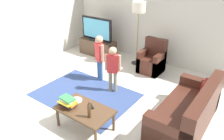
# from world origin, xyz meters

# --- Properties ---
(ground) EXTENTS (7.80, 7.80, 0.00)m
(ground) POSITION_xyz_m (0.00, 0.00, 0.00)
(ground) COLOR beige
(wall_back) EXTENTS (6.00, 0.12, 2.70)m
(wall_back) POSITION_xyz_m (0.00, 3.00, 1.35)
(wall_back) COLOR silver
(wall_back) RESTS_ON ground
(wall_left) EXTENTS (0.12, 6.00, 2.70)m
(wall_left) POSITION_xyz_m (-3.00, 0.00, 1.35)
(wall_left) COLOR silver
(wall_left) RESTS_ON ground
(area_rug) EXTENTS (2.20, 1.60, 0.01)m
(area_rug) POSITION_xyz_m (-0.52, 0.27, 0.00)
(area_rug) COLOR #33477A
(area_rug) RESTS_ON ground
(tv_stand) EXTENTS (1.20, 0.44, 0.50)m
(tv_stand) POSITION_xyz_m (-1.81, 2.30, 0.24)
(tv_stand) COLOR #4C3828
(tv_stand) RESTS_ON ground
(tv) EXTENTS (1.10, 0.28, 0.71)m
(tv) POSITION_xyz_m (-1.81, 2.28, 0.85)
(tv) COLOR black
(tv) RESTS_ON tv_stand
(couch) EXTENTS (0.80, 1.80, 0.86)m
(couch) POSITION_xyz_m (1.74, 0.59, 0.29)
(couch) COLOR #472319
(couch) RESTS_ON ground
(armchair) EXTENTS (0.60, 0.60, 0.90)m
(armchair) POSITION_xyz_m (0.14, 2.26, 0.30)
(armchair) COLOR #472319
(armchair) RESTS_ON ground
(floor_lamp) EXTENTS (0.36, 0.36, 1.78)m
(floor_lamp) POSITION_xyz_m (-0.46, 2.45, 1.54)
(floor_lamp) COLOR #262626
(floor_lamp) RESTS_ON ground
(child_near_tv) EXTENTS (0.36, 0.23, 1.16)m
(child_near_tv) POSITION_xyz_m (-0.71, 1.05, 0.70)
(child_near_tv) COLOR #33598C
(child_near_tv) RESTS_ON ground
(child_center) EXTENTS (0.34, 0.22, 1.10)m
(child_center) POSITION_xyz_m (-0.11, 0.78, 0.66)
(child_center) COLOR gray
(child_center) RESTS_ON ground
(coffee_table) EXTENTS (1.00, 0.60, 0.42)m
(coffee_table) POSITION_xyz_m (0.24, -0.55, 0.37)
(coffee_table) COLOR #513823
(coffee_table) RESTS_ON ground
(book_stack) EXTENTS (0.31, 0.23, 0.18)m
(book_stack) POSITION_xyz_m (-0.04, -0.67, 0.51)
(book_stack) COLOR red
(book_stack) RESTS_ON coffee_table
(bottle) EXTENTS (0.06, 0.06, 0.30)m
(bottle) POSITION_xyz_m (0.46, -0.67, 0.55)
(bottle) COLOR #4C3319
(bottle) RESTS_ON coffee_table
(tv_remote) EXTENTS (0.17, 0.13, 0.02)m
(tv_remote) POSITION_xyz_m (0.29, -0.43, 0.43)
(tv_remote) COLOR black
(tv_remote) RESTS_ON coffee_table
(plate) EXTENTS (0.22, 0.22, 0.02)m
(plate) POSITION_xyz_m (-0.06, -0.45, 0.43)
(plate) COLOR white
(plate) RESTS_ON coffee_table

